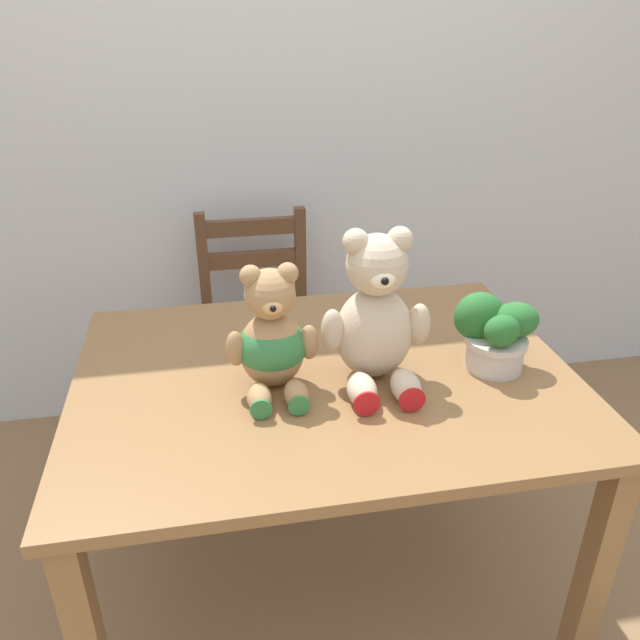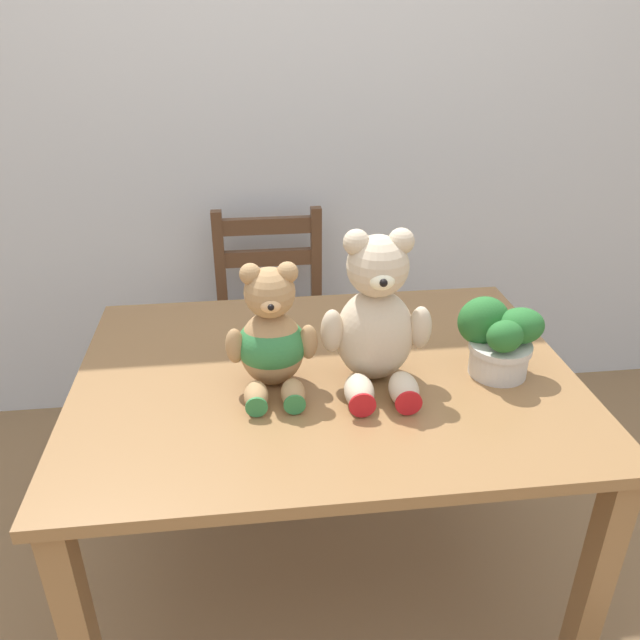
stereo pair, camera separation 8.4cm
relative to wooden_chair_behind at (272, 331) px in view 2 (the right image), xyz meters
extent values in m
cube|color=silver|center=(0.10, 0.28, 0.84)|extent=(8.00, 0.04, 2.60)
cube|color=olive|center=(0.10, -0.77, 0.27)|extent=(1.24, 0.92, 0.03)
cube|color=olive|center=(0.67, -1.18, -0.10)|extent=(0.06, 0.06, 0.71)
cube|color=olive|center=(-0.46, -0.37, -0.10)|extent=(0.06, 0.06, 0.71)
cube|color=olive|center=(0.67, -0.37, -0.10)|extent=(0.06, 0.06, 0.71)
cube|color=brown|center=(0.00, -0.05, 0.00)|extent=(0.41, 0.41, 0.03)
cube|color=brown|center=(0.18, -0.23, -0.24)|extent=(0.04, 0.04, 0.44)
cube|color=brown|center=(-0.18, -0.23, -0.24)|extent=(0.04, 0.04, 0.44)
cube|color=brown|center=(0.18, 0.14, -0.01)|extent=(0.04, 0.04, 0.89)
cube|color=brown|center=(-0.18, 0.14, -0.01)|extent=(0.04, 0.04, 0.89)
cube|color=brown|center=(0.00, 0.14, 0.37)|extent=(0.33, 0.03, 0.06)
cube|color=brown|center=(0.00, 0.14, 0.24)|extent=(0.33, 0.03, 0.06)
ellipsoid|color=tan|center=(-0.03, -0.80, 0.38)|extent=(0.15, 0.13, 0.19)
sphere|color=tan|center=(-0.03, -0.80, 0.52)|extent=(0.12, 0.12, 0.12)
sphere|color=tan|center=(0.01, -0.80, 0.57)|extent=(0.05, 0.05, 0.05)
sphere|color=tan|center=(-0.07, -0.80, 0.57)|extent=(0.05, 0.05, 0.05)
ellipsoid|color=#E5B279|center=(-0.03, -0.85, 0.52)|extent=(0.05, 0.05, 0.04)
sphere|color=black|center=(-0.03, -0.87, 0.52)|extent=(0.01, 0.01, 0.01)
ellipsoid|color=tan|center=(0.06, -0.82, 0.40)|extent=(0.04, 0.04, 0.09)
ellipsoid|color=tan|center=(-0.12, -0.82, 0.40)|extent=(0.04, 0.04, 0.09)
ellipsoid|color=tan|center=(0.01, -0.90, 0.31)|extent=(0.06, 0.10, 0.06)
cylinder|color=#337F42|center=(0.01, -0.95, 0.31)|extent=(0.05, 0.01, 0.05)
ellipsoid|color=tan|center=(-0.07, -0.90, 0.31)|extent=(0.06, 0.10, 0.06)
cylinder|color=#337F42|center=(-0.07, -0.95, 0.31)|extent=(0.05, 0.01, 0.05)
ellipsoid|color=#337F42|center=(-0.03, -0.80, 0.39)|extent=(0.17, 0.14, 0.14)
ellipsoid|color=beige|center=(0.22, -0.80, 0.40)|extent=(0.19, 0.17, 0.23)
sphere|color=beige|center=(0.22, -0.80, 0.58)|extent=(0.14, 0.14, 0.14)
sphere|color=beige|center=(0.27, -0.80, 0.64)|extent=(0.06, 0.06, 0.06)
sphere|color=beige|center=(0.17, -0.80, 0.64)|extent=(0.06, 0.06, 0.06)
ellipsoid|color=white|center=(0.22, -0.86, 0.57)|extent=(0.06, 0.06, 0.05)
sphere|color=black|center=(0.22, -0.88, 0.57)|extent=(0.02, 0.02, 0.02)
ellipsoid|color=beige|center=(0.32, -0.83, 0.43)|extent=(0.06, 0.06, 0.11)
ellipsoid|color=beige|center=(0.11, -0.82, 0.43)|extent=(0.06, 0.06, 0.11)
ellipsoid|color=beige|center=(0.27, -0.92, 0.32)|extent=(0.07, 0.12, 0.07)
cylinder|color=red|center=(0.26, -0.98, 0.32)|extent=(0.06, 0.01, 0.06)
ellipsoid|color=beige|center=(0.16, -0.92, 0.32)|extent=(0.07, 0.12, 0.07)
cylinder|color=red|center=(0.16, -0.98, 0.32)|extent=(0.06, 0.01, 0.06)
cylinder|color=beige|center=(0.53, -0.83, 0.33)|extent=(0.14, 0.14, 0.08)
cylinder|color=beige|center=(0.53, -0.83, 0.36)|extent=(0.15, 0.15, 0.02)
ellipsoid|color=#286B2D|center=(0.57, -0.83, 0.41)|extent=(0.12, 0.09, 0.09)
ellipsoid|color=#286B2D|center=(0.49, -0.79, 0.41)|extent=(0.13, 0.10, 0.13)
ellipsoid|color=#286B2D|center=(0.51, -0.87, 0.41)|extent=(0.09, 0.07, 0.08)
camera|label=1|loc=(-0.15, -2.08, 1.11)|focal=35.00mm
camera|label=2|loc=(-0.07, -2.09, 1.11)|focal=35.00mm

